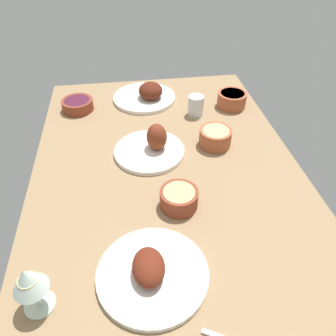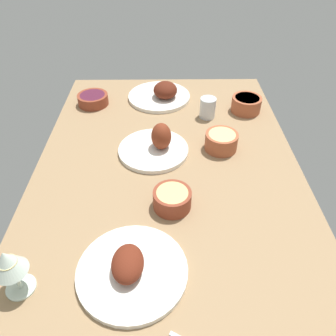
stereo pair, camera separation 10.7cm
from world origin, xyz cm
name	(u,v)px [view 2 (the right image)]	position (x,y,z in cm)	size (l,w,h in cm)	color
dining_table	(168,177)	(0.00, 0.00, 2.00)	(140.00, 90.00, 4.00)	#937551
plate_near_viewer	(131,269)	(37.35, -9.44, 5.77)	(27.29, 27.29, 7.02)	white
plate_center_main	(162,94)	(-50.25, -2.26, 6.40)	(27.60, 27.60, 8.33)	white
plate_far_side	(156,145)	(-11.71, -4.06, 6.71)	(25.00, 25.00, 11.03)	white
bowl_potatoes	(221,141)	(-13.09, 19.25, 7.41)	(11.66, 11.66, 6.31)	#A35133
bowl_onions	(93,99)	(-45.95, -32.11, 6.51)	(13.08, 13.08, 4.57)	brown
bowl_pasta	(172,199)	(15.11, 1.04, 7.10)	(11.29, 11.29, 5.70)	brown
bowl_sauce	(246,104)	(-39.41, 33.35, 7.42)	(12.28, 12.28, 6.33)	#A35133
wine_glass	(8,264)	(40.92, -35.26, 13.93)	(7.60, 7.60, 14.00)	silver
water_tumbler	(208,108)	(-34.96, 16.61, 8.19)	(6.46, 6.46, 8.37)	silver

